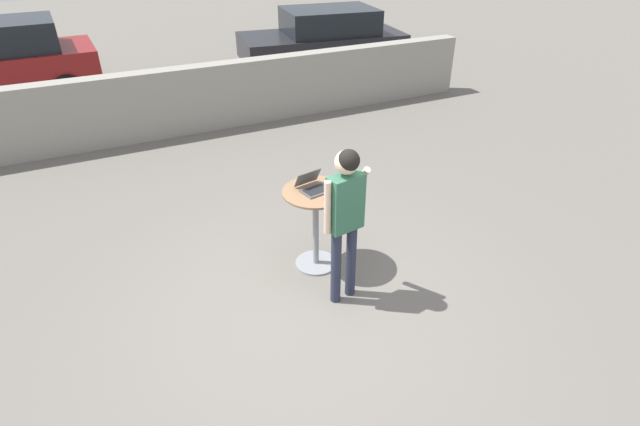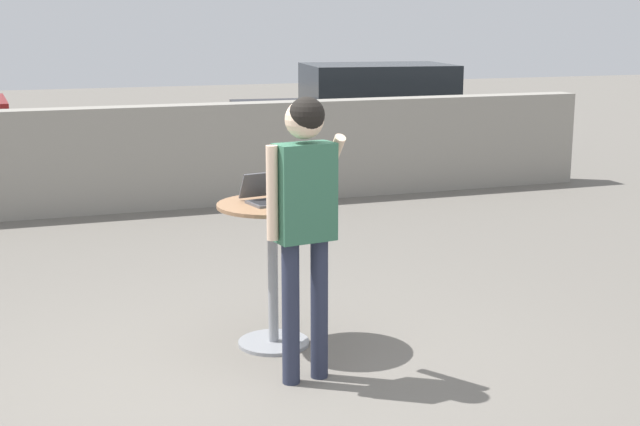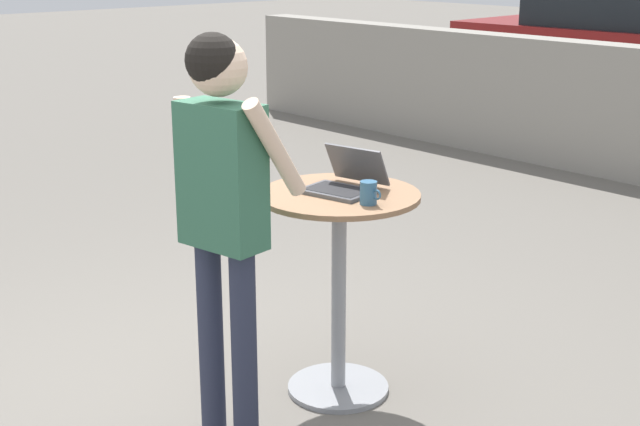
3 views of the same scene
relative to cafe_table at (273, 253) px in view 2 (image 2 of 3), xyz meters
name	(u,v)px [view 2 (image 2 of 3)]	position (x,y,z in m)	size (l,w,h in m)	color
ground_plane	(249,385)	(-0.35, -0.64, -0.66)	(50.00, 50.00, 0.00)	slate
pavement_kerb	(128,159)	(-0.35, 4.86, -0.05)	(12.05, 0.35, 1.23)	gray
cafe_table	(273,253)	(0.00, 0.00, 0.00)	(0.75, 0.75, 1.01)	gray
laptop	(269,196)	(-0.01, 0.04, 0.39)	(0.37, 0.37, 0.20)	#515156
coffee_mug	(305,195)	(0.22, -0.04, 0.40)	(0.11, 0.08, 0.10)	#336084
standing_person	(305,203)	(0.01, -0.67, 0.48)	(0.51, 0.43, 1.78)	#282D42
parked_car_further_down	(369,110)	(3.92, 7.79, 0.11)	(4.41, 2.40, 1.51)	black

